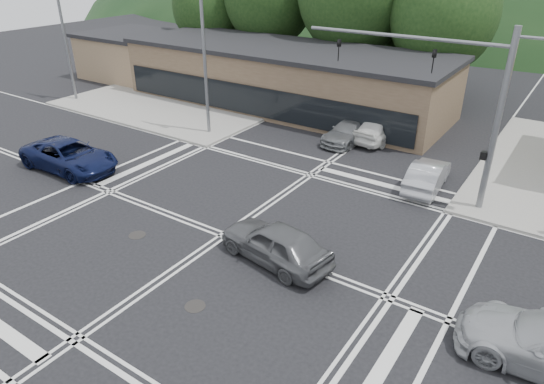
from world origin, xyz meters
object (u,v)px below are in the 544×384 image
Objects in this scene: car_queue_b at (381,128)px; car_queue_a at (427,175)px; car_grey_center at (276,243)px; car_northbound at (349,131)px; car_blue_west at (69,156)px.

car_queue_a is at bearing 137.17° from car_queue_b.
car_queue_b is at bearing -163.75° from car_grey_center.
car_queue_b reaches higher than car_northbound.
car_queue_b is 1.99m from car_northbound.
car_northbound is (-6.00, 3.70, -0.04)m from car_queue_a.
car_queue_b is (-1.76, 14.30, -0.00)m from car_grey_center.
car_blue_west is 18.50m from car_queue_a.
car_queue_a is at bearing -27.31° from car_northbound.
car_northbound is at bearing 46.02° from car_queue_b.
car_queue_b is (12.01, 13.36, -0.00)m from car_blue_west.
car_grey_center reaches higher than car_queue_a.
car_northbound is (-1.50, -1.30, -0.13)m from car_queue_b.
car_queue_b is 1.02× the size of car_northbound.
car_queue_a is at bearing 172.82° from car_grey_center.
car_blue_west is at bearing 53.23° from car_queue_b.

